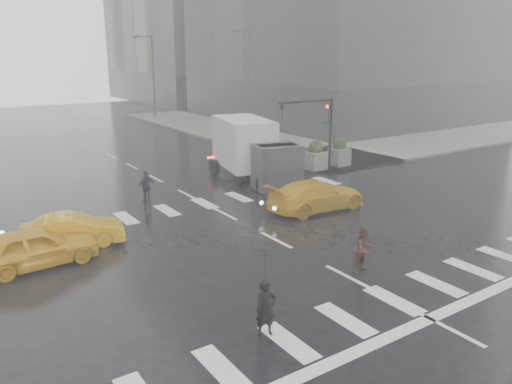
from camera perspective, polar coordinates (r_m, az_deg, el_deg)
ground at (r=19.91m, az=2.32°, el=-5.52°), size 120.00×120.00×0.00m
sidewalk_ne at (r=45.10m, az=9.25°, el=6.43°), size 35.00×35.00×0.15m
road_markings at (r=19.91m, az=2.32°, el=-5.51°), size 18.00×48.00×0.01m
traffic_signal_pole at (r=30.71m, az=7.19°, el=8.14°), size 4.45×0.42×4.50m
street_lamp_near at (r=39.61m, az=-0.35°, el=12.46°), size 2.15×0.22×9.00m
street_lamp_far at (r=57.32m, az=-11.79°, el=13.16°), size 2.15×0.22×9.00m
planter_west at (r=29.98m, az=3.89°, el=3.70°), size 1.10×1.10×1.80m
planter_mid at (r=31.22m, az=6.81°, el=4.11°), size 1.10×1.10×1.80m
planter_east at (r=32.54m, az=9.49°, el=4.48°), size 1.10×1.10×1.80m
pedestrian_black at (r=12.94m, az=1.15°, el=-9.74°), size 1.17×1.18×2.43m
pedestrian_brown at (r=17.28m, az=12.24°, el=-6.40°), size 0.81×0.64×1.62m
pedestrian_far_a at (r=25.17m, az=-12.41°, el=0.62°), size 1.01×0.69×1.62m
pedestrian_far_b at (r=28.79m, az=-1.93°, el=2.99°), size 1.24×0.88×1.73m
taxi_front at (r=18.93m, az=-23.93°, el=-5.77°), size 4.27×1.90×1.43m
taxi_mid at (r=20.39m, az=-20.19°, el=-4.13°), size 4.01×2.25×1.25m
taxi_rear at (r=23.61m, az=6.91°, el=-0.37°), size 4.40×2.17×1.42m
box_truck at (r=28.53m, az=-0.44°, el=4.94°), size 2.47×6.59×3.50m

